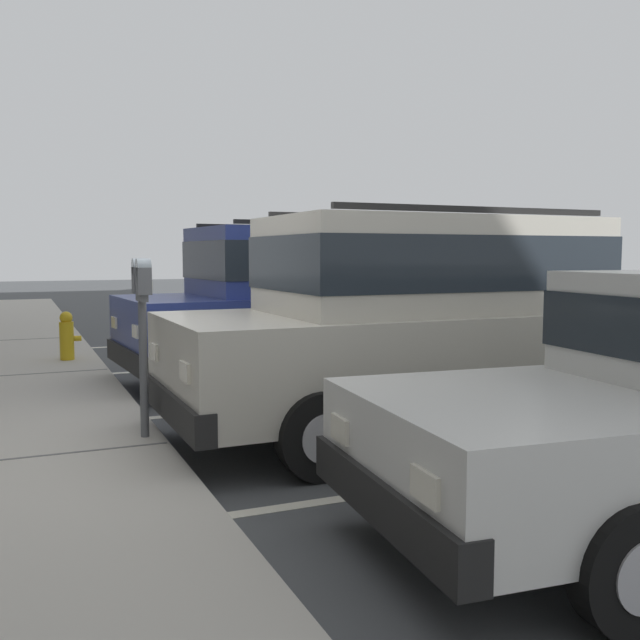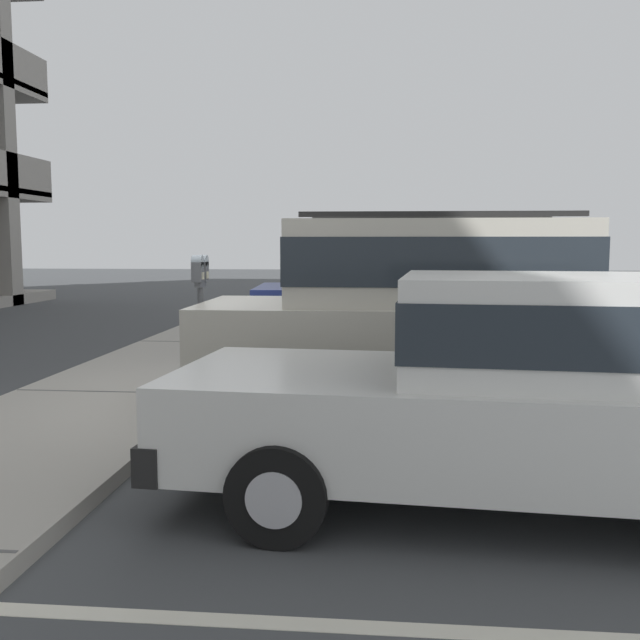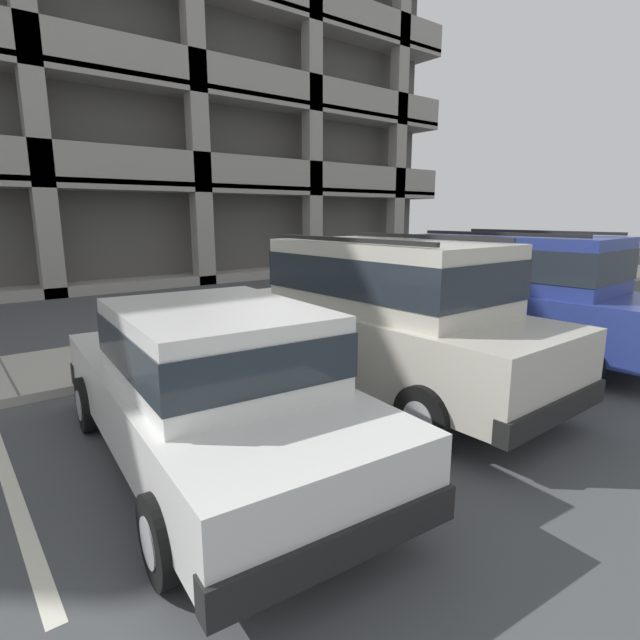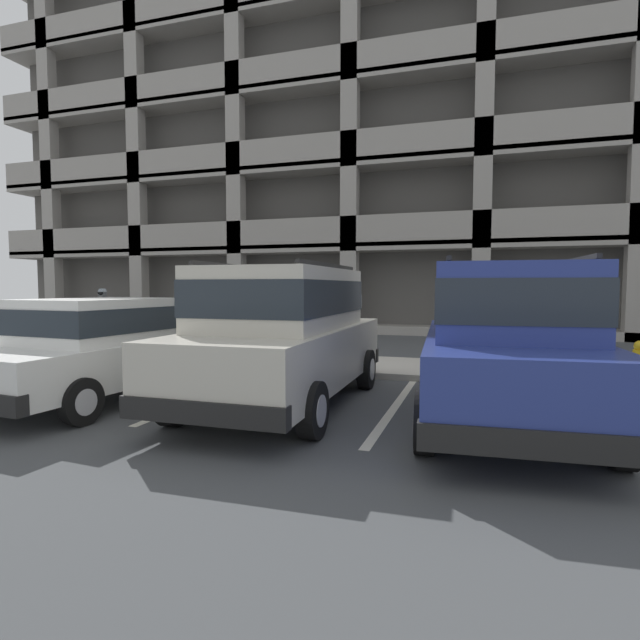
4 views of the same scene
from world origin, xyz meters
TOP-DOWN VIEW (x-y plane):
  - ground_plane at (0.00, 0.00)m, footprint 80.00×80.00m
  - sidewalk at (0.00, 1.30)m, footprint 40.00×2.20m
  - parking_stall_lines at (1.45, -1.40)m, footprint 11.74×4.80m
  - silver_suv at (-0.10, -2.16)m, footprint 2.06×4.80m
  - red_sedan at (-2.81, -2.63)m, footprint 2.09×4.61m
  - dark_hatchback at (2.87, -2.21)m, footprint 2.24×4.90m
  - parking_meter_near at (0.28, 0.35)m, footprint 0.35×0.12m
  - fire_hydrant at (5.13, 0.65)m, footprint 0.30×0.30m

SIDE VIEW (x-z plane):
  - ground_plane at x=0.00m, z-range -0.10..0.00m
  - parking_stall_lines at x=1.45m, z-range 0.00..0.01m
  - sidewalk at x=0.00m, z-range 0.00..0.12m
  - fire_hydrant at x=5.13m, z-range 0.11..0.81m
  - red_sedan at x=-2.81m, z-range 0.05..1.59m
  - silver_suv at x=-0.10m, z-range 0.07..2.11m
  - dark_hatchback at x=2.87m, z-range 0.07..2.11m
  - parking_meter_near at x=0.28m, z-range 0.48..1.98m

